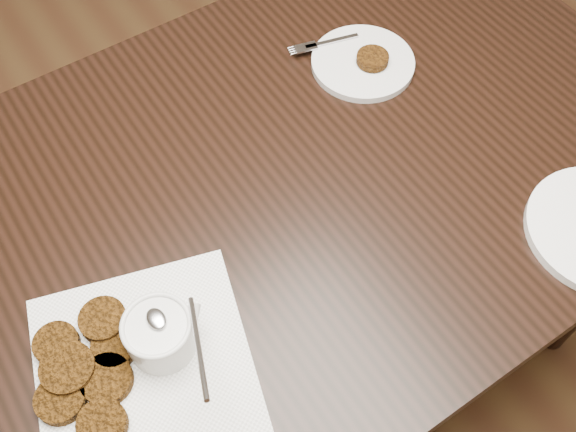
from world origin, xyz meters
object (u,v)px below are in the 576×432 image
object	(u,v)px
sauce_ramekin	(156,324)
napkin	(144,365)
table	(292,284)
plate_with_patty	(363,60)

from	to	relation	value
sauce_ramekin	napkin	bearing A→B (deg)	-162.10
table	plate_with_patty	size ratio (longest dim) A/B	7.23
sauce_ramekin	table	bearing A→B (deg)	24.39
table	plate_with_patty	distance (m)	0.47
plate_with_patty	table	bearing A→B (deg)	-150.82
napkin	sauce_ramekin	bearing A→B (deg)	17.90
plate_with_patty	sauce_ramekin	bearing A→B (deg)	-153.47
table	plate_with_patty	xyz separation A→B (m)	(0.23, 0.13, 0.39)
table	plate_with_patty	bearing A→B (deg)	29.18
napkin	table	bearing A→B (deg)	23.73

